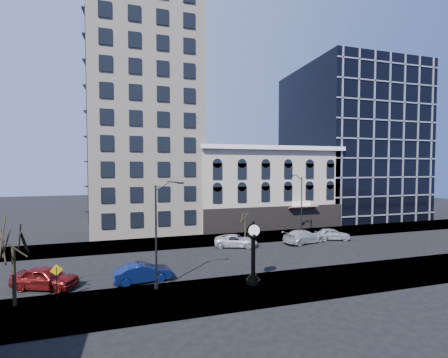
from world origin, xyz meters
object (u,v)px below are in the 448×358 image
object	(u,v)px
car_near_a	(45,278)
car_near_b	(143,273)
street_clock	(253,255)
street_lamp_near	(164,206)
warning_sign	(57,275)

from	to	relation	value
car_near_a	car_near_b	distance (m)	7.33
car_near_a	car_near_b	bearing A→B (deg)	-74.24
street_clock	street_lamp_near	xyz separation A→B (m)	(-6.86, 1.04, 4.04)
car_near_b	street_lamp_near	bearing A→B (deg)	-149.23
street_lamp_near	warning_sign	size ratio (longest dim) A/B	3.39
warning_sign	car_near_a	xyz separation A→B (m)	(-1.46, 2.68, -0.98)
street_lamp_near	car_near_b	size ratio (longest dim) A/B	1.81
street_clock	street_lamp_near	bearing A→B (deg)	-178.99
street_lamp_near	warning_sign	bearing A→B (deg)	177.96
street_clock	car_near_b	distance (m)	9.09
street_clock	warning_sign	bearing A→B (deg)	-174.44
car_near_b	car_near_a	bearing A→B (deg)	76.97
street_clock	car_near_b	xyz separation A→B (m)	(-8.43, 3.02, -1.62)
warning_sign	car_near_a	world-z (taller)	warning_sign
street_clock	car_near_b	world-z (taller)	street_clock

